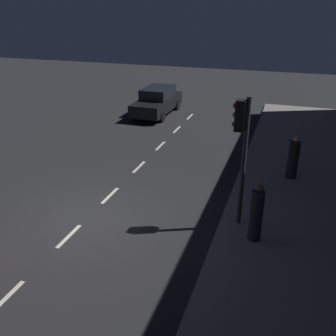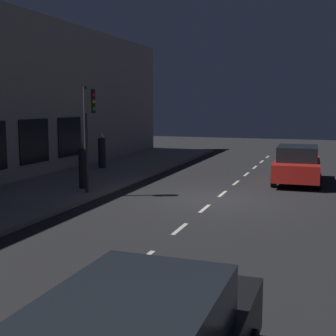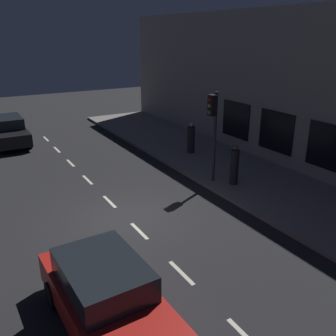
# 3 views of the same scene
# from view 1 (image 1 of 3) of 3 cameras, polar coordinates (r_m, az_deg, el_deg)

# --- Properties ---
(ground_plane) EXTENTS (60.00, 60.00, 0.00)m
(ground_plane) POSITION_cam_1_polar(r_m,az_deg,el_deg) (11.88, -12.42, -7.63)
(ground_plane) COLOR #232326
(sidewalk) EXTENTS (4.50, 32.00, 0.15)m
(sidewalk) POSITION_cam_1_polar(r_m,az_deg,el_deg) (10.48, 19.38, -12.78)
(sidewalk) COLOR gray
(sidewalk) RESTS_ON ground
(lane_centre_line) EXTENTS (0.12, 27.20, 0.01)m
(lane_centre_line) POSITION_cam_1_polar(r_m,az_deg,el_deg) (11.18, -15.02, -10.09)
(lane_centre_line) COLOR beige
(lane_centre_line) RESTS_ON ground
(traffic_light) EXTENTS (0.48, 0.32, 3.78)m
(traffic_light) POSITION_cam_1_polar(r_m,az_deg,el_deg) (10.22, 11.24, 4.59)
(traffic_light) COLOR #2D2D30
(traffic_light) RESTS_ON sidewalk
(parked_car_1) EXTENTS (1.86, 4.55, 1.58)m
(parked_car_1) POSITION_cam_1_polar(r_m,az_deg,el_deg) (22.49, -1.67, 10.26)
(parked_car_1) COLOR black
(parked_car_1) RESTS_ON ground
(pedestrian_0) EXTENTS (0.46, 0.46, 1.70)m
(pedestrian_0) POSITION_cam_1_polar(r_m,az_deg,el_deg) (10.29, 13.45, -6.93)
(pedestrian_0) COLOR #232328
(pedestrian_0) RESTS_ON sidewalk
(pedestrian_2) EXTENTS (0.55, 0.55, 1.61)m
(pedestrian_2) POSITION_cam_1_polar(r_m,az_deg,el_deg) (14.39, 18.71, 1.33)
(pedestrian_2) COLOR #232328
(pedestrian_2) RESTS_ON sidewalk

